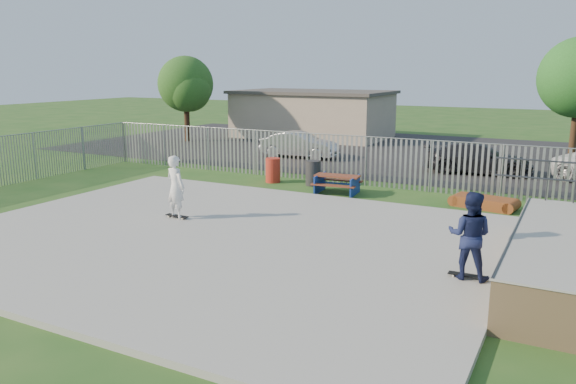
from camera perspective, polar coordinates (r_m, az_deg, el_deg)
The scene contains 16 objects.
ground at distance 15.72m, azimuth -7.11°, elevation -4.89°, with size 120.00×120.00×0.00m, color #23511B.
concrete_slab at distance 15.70m, azimuth -7.12°, elevation -4.63°, with size 15.00×12.00×0.15m, color #A2A29D.
fence at distance 18.87m, azimuth 3.30°, elevation 1.23°, with size 26.04×16.02×2.00m.
picnic_table at distance 21.41m, azimuth 5.01°, elevation 0.81°, with size 1.82×1.55×0.71m.
funbox at distance 20.30m, azimuth 19.28°, elevation -1.01°, with size 1.99×1.23×0.37m.
trash_bin_red at distance 23.45m, azimuth -1.54°, elevation 2.23°, with size 0.61×0.61×1.02m, color #B3291B.
trash_bin_grey at distance 22.82m, azimuth 2.57°, elevation 1.94°, with size 0.61×0.61×1.02m, color #272629.
parking_lot at distance 32.78m, azimuth 12.22°, elevation 3.98°, with size 40.00×18.00×0.02m, color black.
car_silver at distance 29.95m, azimuth 1.16°, elevation 4.82°, with size 1.44×4.14×1.36m, color #B6B7BB.
car_dark at distance 26.77m, azimuth 18.75°, elevation 3.26°, with size 1.91×4.69×1.36m, color black.
building at distance 39.12m, azimuth 2.53°, elevation 7.93°, with size 10.40×6.40×3.20m.
tree_left at distance 37.26m, azimuth -10.36°, elevation 10.72°, with size 3.56×3.56×5.49m.
skateboard_a at distance 13.07m, azimuth 17.70°, elevation -8.15°, with size 0.80×0.21×0.08m.
skateboard_b at distance 17.66m, azimuth -11.21°, elevation -2.47°, with size 0.81×0.24×0.08m.
skater_navy at distance 12.79m, azimuth 17.98°, elevation -4.22°, with size 0.95×0.74×1.94m, color #161D44.
skater_white at distance 17.45m, azimuth -11.33°, elevation 0.50°, with size 0.71×0.47×1.94m, color white.
Camera 1 is at (8.66, -12.27, 4.64)m, focal length 35.00 mm.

